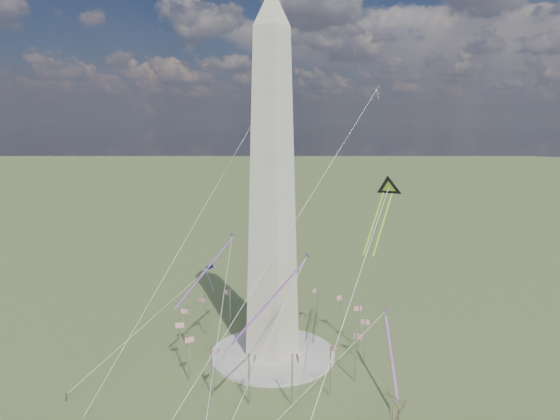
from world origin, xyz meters
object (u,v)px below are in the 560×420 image
Objects in this scene: person_west at (67,397)px; kite_delta_black at (388,191)px; tree_near at (399,407)px; washington_monument at (272,191)px.

kite_delta_black is (56.25, 59.00, 47.78)m from person_west.
kite_delta_black is at bearing 117.60° from tree_near.
tree_near is at bearing -123.07° from person_west.
kite_delta_black is at bearing -96.28° from person_west.
washington_monument is at bearing 155.00° from tree_near.
washington_monument is 72.34m from person_west.
washington_monument is at bearing -83.05° from person_west.
tree_near is at bearing -25.00° from washington_monument.
tree_near is 78.49m from person_west.
kite_delta_black is (28.44, 11.60, 0.74)m from washington_monument.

